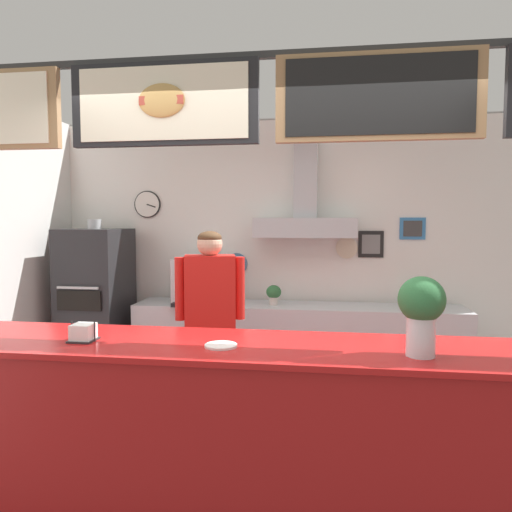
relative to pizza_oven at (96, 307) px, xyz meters
name	(u,v)px	position (x,y,z in m)	size (l,w,h in m)	color
back_wall_assembly	(293,243)	(2.06, 0.33, 0.68)	(5.22, 2.54, 2.83)	gray
service_counter	(259,446)	(2.05, -2.26, -0.28)	(4.14, 0.68, 1.10)	maroon
back_prep_counter	(297,349)	(2.11, 0.11, -0.39)	(3.32, 0.54, 0.89)	silver
pizza_oven	(96,307)	(0.00, 0.00, 0.00)	(0.61, 0.73, 1.76)	#232326
shop_worker	(210,325)	(1.47, -0.97, 0.07)	(0.55, 0.31, 1.66)	#232328
espresso_machine	(202,281)	(1.13, 0.08, 0.29)	(0.55, 0.50, 0.47)	silver
potted_rosemary	(419,295)	(3.30, 0.07, 0.19)	(0.20, 0.20, 0.24)	beige
potted_oregano	(274,294)	(1.88, 0.07, 0.18)	(0.15, 0.15, 0.20)	beige
basil_vase	(421,311)	(2.84, -2.36, 0.48)	(0.22, 0.22, 0.38)	silver
napkin_holder	(83,333)	(1.10, -2.32, 0.31)	(0.14, 0.13, 0.11)	#262628
condiment_plate	(221,345)	(1.86, -2.33, 0.27)	(0.17, 0.17, 0.01)	white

